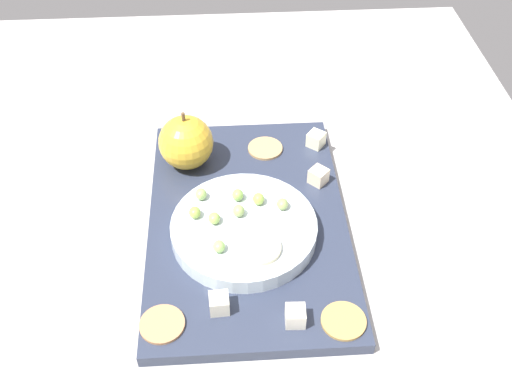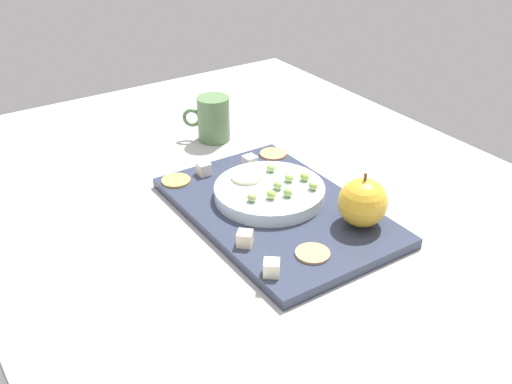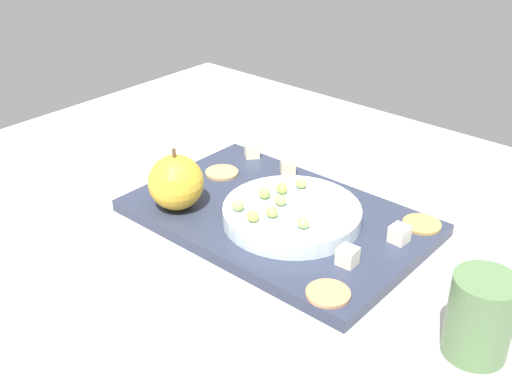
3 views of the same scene
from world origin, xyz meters
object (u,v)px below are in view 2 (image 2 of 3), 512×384
at_px(cracker_1, 176,180).
at_px(apple_slice_0, 247,177).
at_px(grape_2, 252,197).
at_px(grape_7, 277,185).
at_px(platter, 276,211).
at_px(cheese_cube_0, 250,162).
at_px(grape_5, 289,178).
at_px(cracker_2, 273,154).
at_px(grape_0, 305,177).
at_px(grape_6, 271,168).
at_px(serving_dish, 269,192).
at_px(cracker_0, 313,253).
at_px(cheese_cube_1, 204,169).
at_px(grape_1, 313,186).
at_px(cup, 213,119).
at_px(apple_whole, 363,202).
at_px(cheese_cube_2, 272,268).
at_px(grape_4, 271,195).
at_px(cheese_cube_3, 245,239).
at_px(grape_3, 290,192).

xyz_separation_m(cracker_1, apple_slice_0, (-0.09, -0.09, 0.02)).
relative_size(grape_2, grape_7, 1.00).
height_order(platter, cheese_cube_0, cheese_cube_0).
height_order(platter, grape_5, grape_5).
xyz_separation_m(cracker_2, apple_slice_0, (-0.09, 0.11, 0.02)).
bearing_deg(cracker_1, grape_0, -132.61).
distance_m(grape_2, grape_6, 0.11).
height_order(serving_dish, cracker_0, serving_dish).
bearing_deg(cracker_0, grape_7, -16.35).
height_order(cracker_0, apple_slice_0, apple_slice_0).
bearing_deg(cheese_cube_1, platter, -164.61).
relative_size(grape_0, grape_1, 1.00).
bearing_deg(cracker_2, apple_slice_0, 126.62).
distance_m(grape_0, grape_1, 0.03).
distance_m(cracker_0, grape_6, 0.22).
distance_m(serving_dish, grape_0, 0.07).
relative_size(cheese_cube_0, cup, 0.24).
relative_size(cracker_0, grape_2, 3.09).
xyz_separation_m(cheese_cube_0, cup, (0.17, -0.02, 0.02)).
distance_m(apple_whole, grape_1, 0.10).
height_order(cracker_0, cracker_2, same).
xyz_separation_m(cheese_cube_2, grape_1, (0.12, -0.17, 0.02)).
height_order(cheese_cube_1, grape_5, grape_5).
bearing_deg(grape_0, grape_5, 64.84).
relative_size(apple_whole, grape_4, 4.67).
distance_m(cracker_1, grape_6, 0.17).
bearing_deg(cup, grape_0, -179.06).
bearing_deg(cheese_cube_2, apple_whole, -81.44).
height_order(cheese_cube_0, apple_slice_0, apple_slice_0).
relative_size(grape_0, apple_slice_0, 0.31).
relative_size(grape_4, grape_6, 1.00).
distance_m(grape_0, grape_7, 0.06).
xyz_separation_m(cheese_cube_3, grape_3, (0.05, -0.12, 0.02)).
distance_m(cracker_1, grape_1, 0.25).
bearing_deg(cheese_cube_1, cracker_0, -177.86).
xyz_separation_m(grape_4, grape_5, (0.03, -0.06, -0.00)).
distance_m(cheese_cube_3, grape_6, 0.20).
bearing_deg(cheese_cube_0, cracker_2, -74.65).
relative_size(cheese_cube_3, apple_slice_0, 0.42).
bearing_deg(grape_1, cracker_1, 40.52).
distance_m(grape_5, apple_slice_0, 0.07).
xyz_separation_m(grape_5, cup, (0.29, -0.02, -0.00)).
bearing_deg(grape_3, grape_2, 72.10).
xyz_separation_m(cracker_0, grape_5, (0.16, -0.08, 0.03)).
height_order(apple_whole, grape_5, apple_whole).
bearing_deg(cheese_cube_3, platter, -58.24).
bearing_deg(serving_dish, cracker_0, 166.72).
bearing_deg(cracker_2, grape_6, 142.73).
distance_m(cracker_0, grape_0, 0.18).
bearing_deg(cheese_cube_2, grape_0, -48.39).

